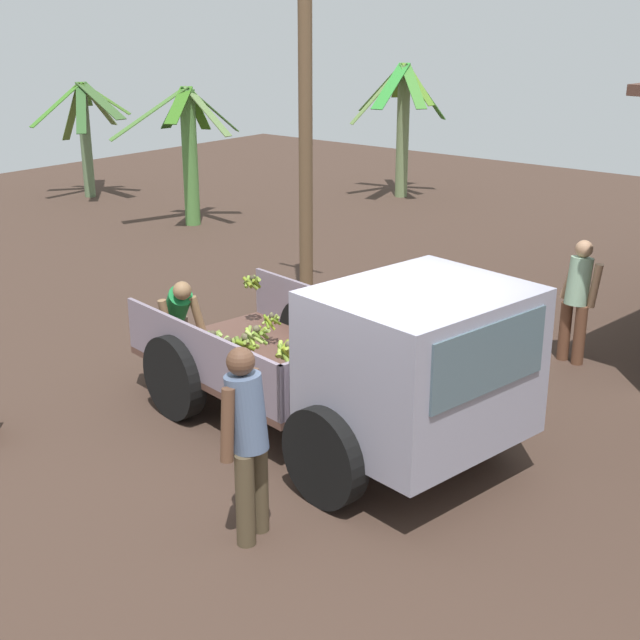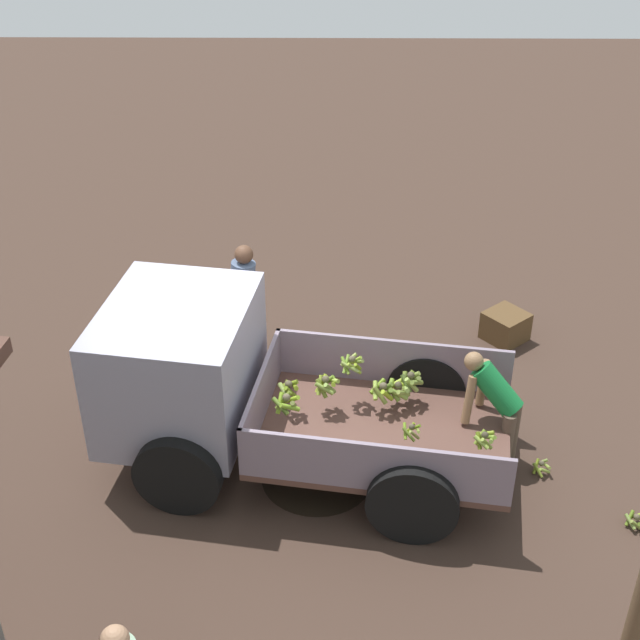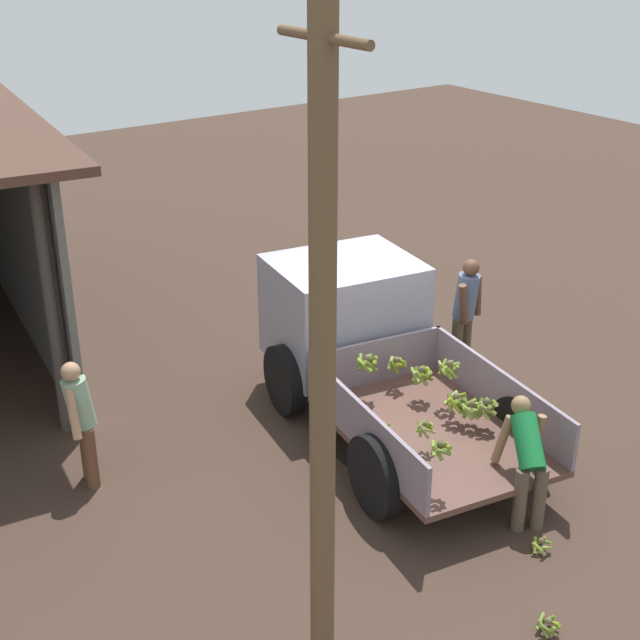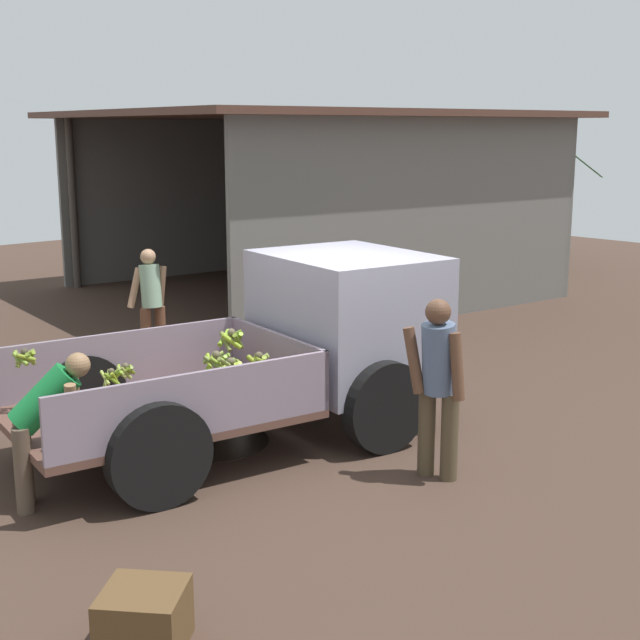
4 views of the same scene
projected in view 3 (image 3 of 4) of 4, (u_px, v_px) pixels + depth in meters
ground at (370, 396)px, 12.53m from camera, size 36.00×36.00×0.00m
mud_patch_0 at (382, 447)px, 11.32m from camera, size 1.27×1.27×0.01m
cargo_truck at (359, 335)px, 11.93m from camera, size 4.75×2.75×1.93m
utility_pole at (323, 381)px, 6.63m from camera, size 0.97×0.20×5.92m
person_foreground_visitor at (465, 309)px, 12.85m from camera, size 0.44×0.63×1.75m
person_worker_loading at (527, 457)px, 9.68m from camera, size 0.75×0.67×1.38m
person_bystander_near_shed at (81, 417)px, 10.26m from camera, size 0.60×0.41×1.61m
banana_bunch_on_ground_0 at (548, 625)px, 8.37m from camera, size 0.24×0.24×0.17m
banana_bunch_on_ground_1 at (541, 544)px, 9.43m from camera, size 0.22×0.21×0.18m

